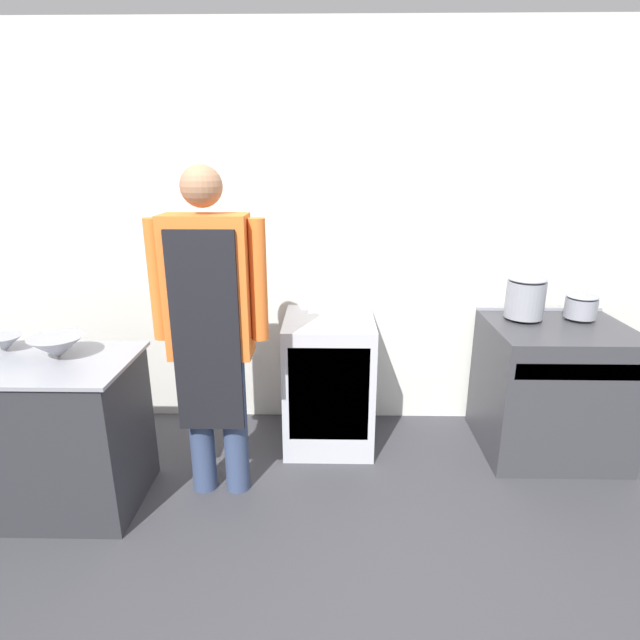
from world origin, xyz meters
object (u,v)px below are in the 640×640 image
mixing_bowl (57,347)px  stock_pot (526,296)px  fridge_unit (329,381)px  sauce_pot (581,305)px  stove (551,389)px  person_cook (210,320)px

mixing_bowl → stock_pot: size_ratio=1.04×
fridge_unit → mixing_bowl: bearing=-155.9°
stock_pot → sauce_pot: stock_pot is taller
stove → fridge_unit: stove is taller
fridge_unit → sauce_pot: size_ratio=4.47×
fridge_unit → stock_pot: bearing=2.2°
stove → stock_pot: (-0.19, 0.13, 0.59)m
stove → fridge_unit: 1.46m
sauce_pot → stock_pot: bearing=180.0°
fridge_unit → sauce_pot: (1.63, 0.05, 0.52)m
fridge_unit → person_cook: bearing=-138.4°
stove → sauce_pot: 0.57m
mixing_bowl → person_cook: bearing=5.6°
fridge_unit → sauce_pot: 1.71m
stove → sauce_pot: (0.17, 0.13, 0.53)m
person_cook → sauce_pot: size_ratio=9.31×
stock_pot → fridge_unit: bearing=-177.8°
fridge_unit → person_cook: person_cook is taller
stove → person_cook: person_cook is taller
stock_pot → sauce_pot: (0.36, 0.00, -0.06)m
fridge_unit → mixing_bowl: 1.64m
person_cook → mixing_bowl: 0.82m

